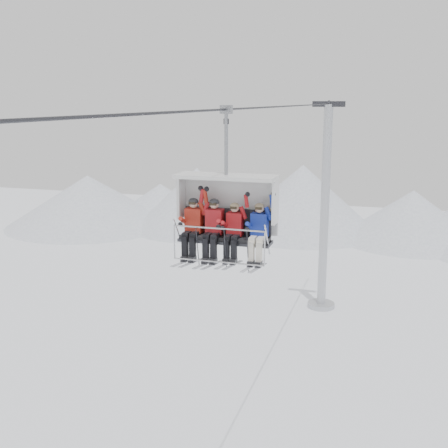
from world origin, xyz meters
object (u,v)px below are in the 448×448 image
(skier_center_right, at_px, (234,229))
(skier_far_right, at_px, (258,230))
(lift_tower_right, at_px, (324,223))
(chairlift_carrier, at_px, (228,207))
(skier_far_left, at_px, (193,225))
(skier_center_left, at_px, (213,226))

(skier_center_right, height_order, skier_far_right, skier_far_right)
(lift_tower_right, bearing_deg, chairlift_carrier, -90.00)
(lift_tower_right, height_order, skier_far_left, lift_tower_right)
(skier_far_left, bearing_deg, lift_tower_right, 87.69)
(lift_tower_right, bearing_deg, skier_center_right, -89.31)
(skier_far_right, bearing_deg, skier_center_right, -179.72)
(chairlift_carrier, height_order, skier_center_left, chairlift_carrier)
(chairlift_carrier, height_order, skier_center_right, chairlift_carrier)
(skier_center_left, xyz_separation_m, skier_center_right, (0.56, -0.01, -0.04))
(skier_center_right, bearing_deg, lift_tower_right, 90.69)
(skier_far_left, height_order, skier_center_left, skier_center_left)
(chairlift_carrier, xyz_separation_m, skier_center_right, (0.26, -0.31, -0.52))
(lift_tower_right, bearing_deg, skier_far_left, -92.31)
(skier_far_left, bearing_deg, chairlift_carrier, 19.03)
(skier_center_left, height_order, skier_far_right, skier_center_left)
(skier_center_right, bearing_deg, skier_center_left, 179.09)
(skier_center_right, relative_size, skier_far_right, 1.00)
(chairlift_carrier, bearing_deg, lift_tower_right, 90.00)
(skier_far_right, bearing_deg, skier_far_left, 179.85)
(skier_center_right, bearing_deg, chairlift_carrier, 130.07)
(skier_far_left, bearing_deg, skier_center_right, -0.39)
(chairlift_carrier, distance_m, skier_center_left, 0.64)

